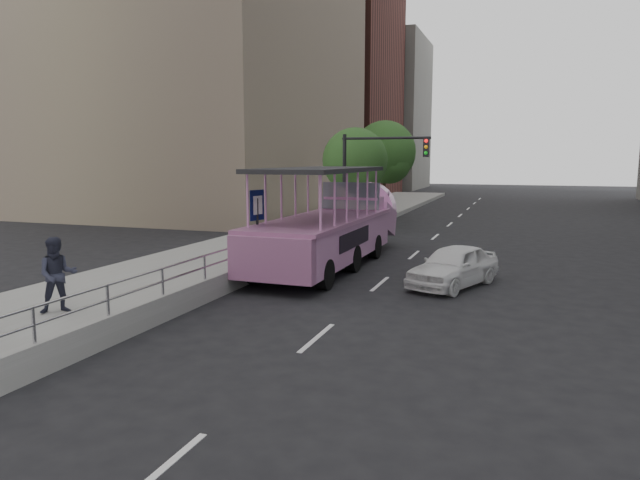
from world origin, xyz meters
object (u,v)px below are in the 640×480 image
at_px(car, 453,266).
at_px(traffic_signal, 369,170).
at_px(street_tree_near, 356,163).
at_px(duck_boat, 333,228).
at_px(pedestrian_mid, 58,275).
at_px(street_tree_far, 386,155).
at_px(parking_sign, 257,225).

distance_m(car, traffic_signal, 9.88).
xyz_separation_m(traffic_signal, street_tree_near, (-1.60, 3.43, 0.32)).
height_order(duck_boat, pedestrian_mid, duck_boat).
bearing_deg(traffic_signal, car, -58.22).
xyz_separation_m(car, street_tree_far, (-6.39, 17.48, 3.64)).
xyz_separation_m(pedestrian_mid, traffic_signal, (3.64, 15.62, 2.26)).
height_order(pedestrian_mid, parking_sign, parking_sign).
xyz_separation_m(duck_boat, pedestrian_mid, (-3.75, -10.05, -0.15)).
xyz_separation_m(duck_boat, street_tree_far, (-1.51, 15.00, 2.92)).
bearing_deg(parking_sign, traffic_signal, 82.74).
distance_m(car, pedestrian_mid, 11.49).
height_order(car, street_tree_far, street_tree_far).
distance_m(duck_boat, street_tree_far, 15.36).
relative_size(parking_sign, traffic_signal, 0.59).
height_order(parking_sign, street_tree_far, street_tree_far).
xyz_separation_m(parking_sign, street_tree_far, (-0.19, 18.93, 2.42)).
xyz_separation_m(car, pedestrian_mid, (-8.63, -7.57, 0.57)).
height_order(traffic_signal, street_tree_far, street_tree_far).
relative_size(car, pedestrian_mid, 2.09).
bearing_deg(street_tree_near, pedestrian_mid, -96.12).
xyz_separation_m(duck_boat, traffic_signal, (-0.11, 5.58, 2.11)).
bearing_deg(car, street_tree_far, 131.66).
distance_m(parking_sign, street_tree_near, 13.08).
relative_size(pedestrian_mid, street_tree_near, 0.33).
distance_m(car, parking_sign, 6.48).
bearing_deg(parking_sign, street_tree_near, 91.71).
relative_size(traffic_signal, street_tree_near, 0.91).
bearing_deg(traffic_signal, parking_sign, -97.26).
bearing_deg(pedestrian_mid, street_tree_far, 39.79).
distance_m(pedestrian_mid, street_tree_far, 25.34).
distance_m(street_tree_near, street_tree_far, 6.02).
distance_m(duck_boat, car, 5.51).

